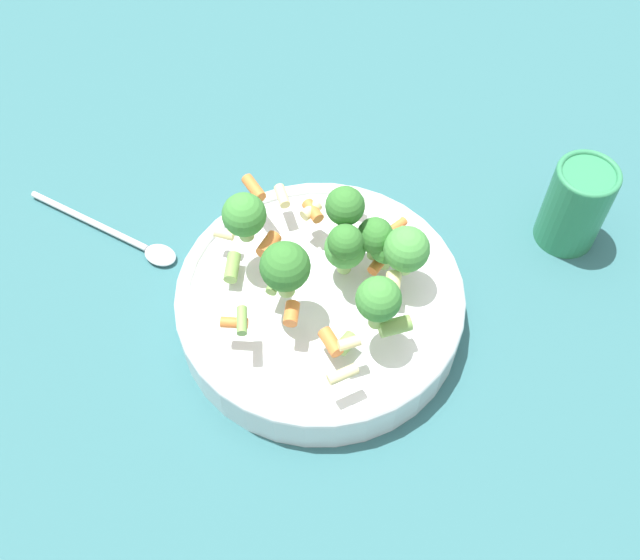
# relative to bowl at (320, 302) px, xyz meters

# --- Properties ---
(ground_plane) EXTENTS (3.00, 3.00, 0.00)m
(ground_plane) POSITION_rel_bowl_xyz_m (0.00, 0.00, -0.03)
(ground_plane) COLOR #2D6066
(bowl) EXTENTS (0.28, 0.28, 0.05)m
(bowl) POSITION_rel_bowl_xyz_m (0.00, 0.00, 0.00)
(bowl) COLOR silver
(bowl) RESTS_ON ground_plane
(pasta_salad) EXTENTS (0.21, 0.21, 0.09)m
(pasta_salad) POSITION_rel_bowl_xyz_m (-0.01, 0.01, 0.07)
(pasta_salad) COLOR #8CB766
(pasta_salad) RESTS_ON bowl
(cup) EXTENTS (0.06, 0.06, 0.10)m
(cup) POSITION_rel_bowl_xyz_m (-0.21, 0.18, 0.03)
(cup) COLOR #2D7F51
(cup) RESTS_ON ground_plane
(spoon) EXTENTS (0.03, 0.19, 0.01)m
(spoon) POSITION_rel_bowl_xyz_m (0.01, -0.23, -0.02)
(spoon) COLOR silver
(spoon) RESTS_ON ground_plane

